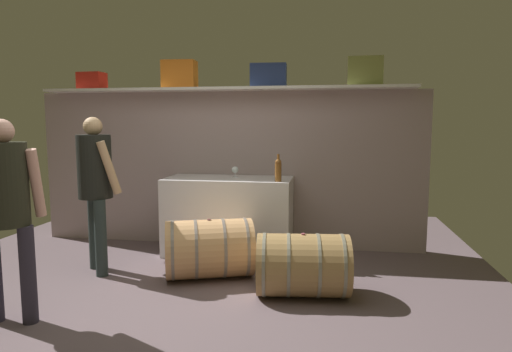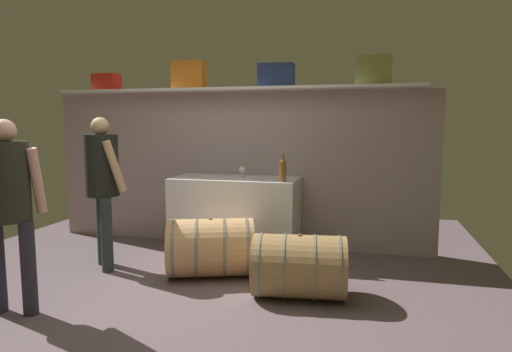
{
  "view_description": "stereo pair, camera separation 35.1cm",
  "coord_description": "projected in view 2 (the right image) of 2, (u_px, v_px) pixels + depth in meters",
  "views": [
    {
      "loc": [
        1.27,
        -3.26,
        1.54
      ],
      "look_at": [
        0.58,
        0.9,
        1.03
      ],
      "focal_mm": 31.24,
      "sensor_mm": 36.0,
      "label": 1
    },
    {
      "loc": [
        1.61,
        -3.19,
        1.54
      ],
      "look_at": [
        0.58,
        0.9,
        1.03
      ],
      "focal_mm": 31.24,
      "sensor_mm": 36.0,
      "label": 2
    }
  ],
  "objects": [
    {
      "name": "back_wall_panel",
      "position": [
        235.0,
        169.0,
        5.61
      ],
      "size": [
        4.85,
        0.1,
        1.92
      ],
      "primitive_type": "cube",
      "color": "gray",
      "rests_on": "ground"
    },
    {
      "name": "work_cabinet",
      "position": [
        236.0,
        215.0,
        5.26
      ],
      "size": [
        1.47,
        0.67,
        0.9
      ],
      "primitive_type": "cube",
      "color": "silver",
      "rests_on": "ground"
    },
    {
      "name": "ground_plane",
      "position": [
        186.0,
        289.0,
        4.16
      ],
      "size": [
        6.05,
        7.52,
        0.02
      ],
      "primitive_type": "cube",
      "color": "#615156"
    },
    {
      "name": "wine_glass",
      "position": [
        242.0,
        170.0,
        5.24
      ],
      "size": [
        0.08,
        0.08,
        0.13
      ],
      "color": "white",
      "rests_on": "work_cabinet"
    },
    {
      "name": "toolcase_orange",
      "position": [
        189.0,
        75.0,
        5.45
      ],
      "size": [
        0.41,
        0.25,
        0.33
      ],
      "primitive_type": "cube",
      "rotation": [
        0.0,
        0.0,
        0.04
      ],
      "color": "orange",
      "rests_on": "high_shelf_board"
    },
    {
      "name": "toolcase_navy",
      "position": [
        276.0,
        75.0,
        5.2
      ],
      "size": [
        0.43,
        0.23,
        0.27
      ],
      "primitive_type": "cube",
      "rotation": [
        0.0,
        0.0,
        0.04
      ],
      "color": "navy",
      "rests_on": "high_shelf_board"
    },
    {
      "name": "toolcase_red",
      "position": [
        107.0,
        82.0,
        5.74
      ],
      "size": [
        0.33,
        0.23,
        0.21
      ],
      "primitive_type": "cube",
      "rotation": [
        0.0,
        0.0,
        -0.05
      ],
      "color": "red",
      "rests_on": "high_shelf_board"
    },
    {
      "name": "wine_barrel_near",
      "position": [
        299.0,
        266.0,
        3.91
      ],
      "size": [
        0.87,
        0.64,
        0.57
      ],
      "rotation": [
        0.0,
        0.0,
        0.11
      ],
      "color": "olive",
      "rests_on": "ground"
    },
    {
      "name": "winemaker_pouring",
      "position": [
        9.0,
        196.0,
        3.51
      ],
      "size": [
        0.47,
        0.36,
        1.57
      ],
      "rotation": [
        0.0,
        0.0,
        0.07
      ],
      "color": "#2C2836",
      "rests_on": "ground"
    },
    {
      "name": "toolcase_olive",
      "position": [
        374.0,
        70.0,
        4.93
      ],
      "size": [
        0.4,
        0.27,
        0.32
      ],
      "primitive_type": "cube",
      "rotation": [
        0.0,
        0.0,
        -0.05
      ],
      "color": "olive",
      "rests_on": "high_shelf_board"
    },
    {
      "name": "visitor_tasting",
      "position": [
        103.0,
        176.0,
        4.64
      ],
      "size": [
        0.48,
        0.5,
        1.6
      ],
      "rotation": [
        0.0,
        0.0,
        -0.85
      ],
      "color": "#283432",
      "rests_on": "ground"
    },
    {
      "name": "wine_bottle_amber",
      "position": [
        283.0,
        170.0,
        4.82
      ],
      "size": [
        0.07,
        0.07,
        0.3
      ],
      "color": "brown",
      "rests_on": "work_cabinet"
    },
    {
      "name": "wine_barrel_far",
      "position": [
        211.0,
        247.0,
        4.46
      ],
      "size": [
        0.99,
        0.82,
        0.59
      ],
      "rotation": [
        0.0,
        0.0,
        0.34
      ],
      "color": "tan",
      "rests_on": "ground"
    },
    {
      "name": "high_shelf_board",
      "position": [
        231.0,
        89.0,
        5.35
      ],
      "size": [
        4.46,
        0.4,
        0.03
      ],
      "primitive_type": "cube",
      "color": "silver",
      "rests_on": "back_wall_panel"
    }
  ]
}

